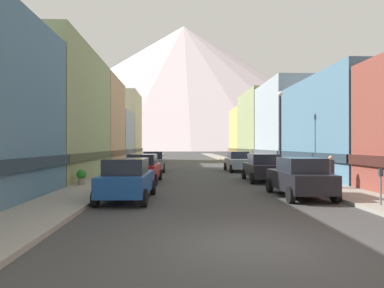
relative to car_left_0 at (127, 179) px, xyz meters
The scene contains 24 objects.
ground_plane 7.74m from the car_left_0, 60.38° to the right, with size 400.00×400.00×0.00m, color #3B3B3B.
sidewalk_left 28.43m from the car_left_0, 94.94° to the left, with size 2.50×100.00×0.15m, color gray.
sidewalk_right 30.06m from the car_left_0, 70.45° to the left, with size 2.50×100.00×0.15m, color gray.
storefront_left_1 12.53m from the car_left_0, 126.39° to the left, with size 7.19×11.83×8.99m.
storefront_left_2 21.58m from the car_left_0, 108.96° to the left, with size 6.75×8.69×8.97m.
storefront_left_3 29.93m from the car_left_0, 103.05° to the left, with size 6.39×8.21×6.56m.
storefront_left_4 39.35m from the car_left_0, 101.22° to the left, with size 8.13×9.29×10.30m.
storefront_right_1 17.80m from the car_left_0, 33.01° to the left, with size 7.24×12.43×7.12m.
storefront_right_2 26.55m from the car_left_0, 52.94° to the left, with size 9.44×9.65×8.90m.
storefront_right_3 35.70m from the car_left_0, 63.10° to the left, with size 9.83×10.98×9.49m.
storefront_right_4 44.06m from the car_left_0, 70.81° to the left, with size 6.59×8.41×8.34m.
car_left_0 is the anchor object (origin of this frame).
car_left_1 6.93m from the car_left_0, 90.00° to the left, with size 2.21×4.47×1.78m.
car_left_2 16.31m from the car_left_0, 89.99° to the left, with size 2.18×4.45×1.78m.
car_right_0 7.62m from the car_left_0, ahead, with size 2.10×4.42×1.78m.
car_right_1 10.57m from the car_left_0, 44.05° to the left, with size 2.22×4.47×1.78m.
car_right_2 17.75m from the car_left_0, 64.64° to the left, with size 2.11×4.42×1.78m.
parking_meter_near 9.85m from the car_left_0, 14.17° to the right, with size 0.14×0.10×1.33m.
potted_plant_0 5.69m from the car_left_0, 124.22° to the left, with size 0.54×0.54×0.84m.
potted_plant_1 13.45m from the car_left_0, 36.55° to the left, with size 0.54×0.54×0.79m.
pedestrian_0 19.31m from the car_left_0, 97.28° to the left, with size 0.36×0.36×1.56m.
pedestrian_1 10.44m from the car_left_0, 15.63° to the left, with size 0.36×0.36×1.65m.
streetlamp_right 12.87m from the car_left_0, 42.89° to the left, with size 0.36×0.36×5.86m.
mountain_backdrop 257.65m from the car_left_0, 88.30° to the left, with size 279.04×279.04×94.73m, color silver.
Camera 1 is at (-1.71, -8.07, 2.33)m, focal length 32.43 mm.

